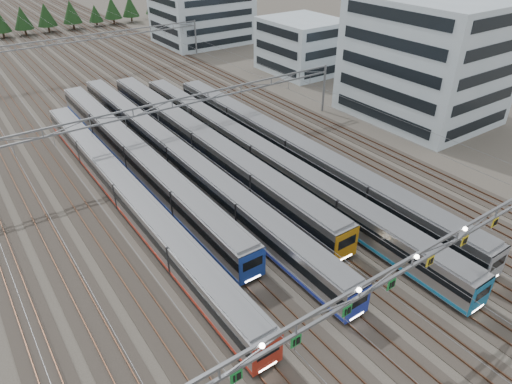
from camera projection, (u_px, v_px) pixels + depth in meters
ground at (397, 329)px, 37.72m from camera, size 400.00×400.00×0.00m
track_bed at (60, 52)px, 106.60m from camera, size 54.00×260.00×5.42m
train_a at (127, 194)px, 52.02m from camera, size 2.76×54.61×3.59m
train_b at (136, 156)px, 59.91m from camera, size 2.90×54.18×3.78m
train_c at (177, 156)px, 60.11m from camera, size 2.72×65.63×3.54m
train_d at (202, 143)px, 63.03m from camera, size 3.07×56.16×4.00m
train_e at (259, 155)px, 60.23m from camera, size 2.82×64.07×3.67m
train_f at (294, 150)px, 61.20m from camera, size 2.98×58.02×3.88m
gantry_near at (413, 265)px, 33.91m from camera, size 56.36×0.61×8.08m
gantry_mid at (173, 110)px, 62.24m from camera, size 56.36×0.36×8.00m
gantry_far at (75, 44)px, 93.59m from camera, size 56.36×0.36×8.00m
depot_bldg_south at (426, 60)px, 72.69m from camera, size 18.00×22.00×18.78m
depot_bldg_mid at (302, 45)px, 96.67m from camera, size 14.00×16.00×10.75m
depot_bldg_north at (202, 17)px, 117.88m from camera, size 22.00×18.00×12.75m
treeline at (36, 18)px, 127.42m from camera, size 100.10×5.60×7.02m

